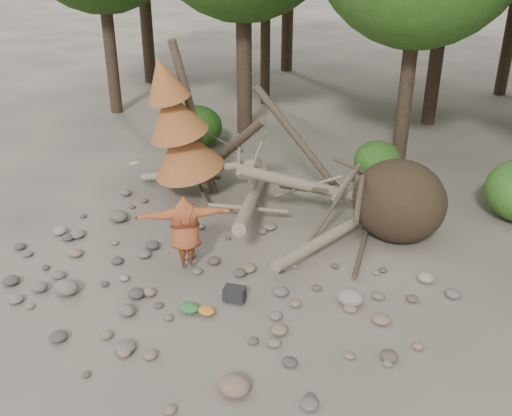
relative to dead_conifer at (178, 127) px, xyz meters
The scene contains 13 objects.
ground 5.05m from the dead_conifer, 47.26° to the right, with size 120.00×120.00×0.00m, color #514C44.
deadfall_pile 5.33m from the dead_conifer, ahead, with size 8.55×5.24×3.30m.
dead_conifer is the anchor object (origin of this frame).
bush_left 4.72m from the dead_conifer, 121.92° to the left, with size 1.80×1.80×1.44m, color #234A13.
bush_mid 6.11m from the dead_conifer, 48.52° to the left, with size 1.40×1.40×1.12m, color #2E5E1B.
frisbee_thrower 3.81m from the dead_conifer, 50.02° to the right, with size 2.14×1.76×2.32m.
backpack 5.47m from the dead_conifer, 40.11° to the right, with size 0.42×0.28×0.28m, color black.
cloth_green 5.64m from the dead_conifer, 50.26° to the right, with size 0.40×0.33×0.15m, color #29662E.
cloth_orange 5.77m from the dead_conifer, 46.85° to the right, with size 0.34×0.28×0.12m, color #C07221.
boulder_front_left 5.26m from the dead_conifer, 80.06° to the right, with size 0.50×0.45×0.30m, color #696257.
boulder_front_right 7.79m from the dead_conifer, 45.49° to the right, with size 0.51×0.46×0.31m, color #785C4B.
boulder_mid_right 6.56m from the dead_conifer, 20.15° to the right, with size 0.54×0.48×0.32m, color gray.
boulder_mid_left 2.76m from the dead_conifer, 107.81° to the right, with size 0.49×0.44×0.29m, color #5A534C.
Camera 1 is at (6.07, -7.71, 6.50)m, focal length 40.00 mm.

